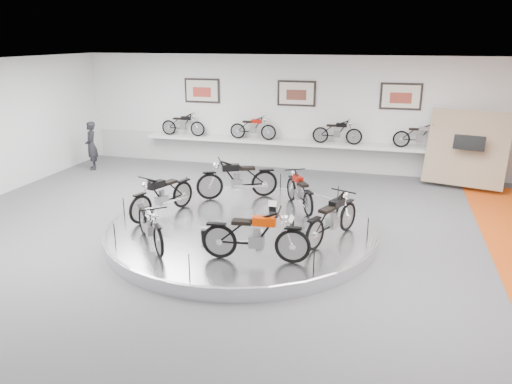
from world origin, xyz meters
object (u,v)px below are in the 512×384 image
(shelf, at_px, (294,143))
(bike_c, at_px, (162,195))
(bike_a, at_px, (300,190))
(display_platform, at_px, (242,230))
(bike_d, at_px, (150,224))
(bike_f, at_px, (332,218))
(visitor, at_px, (91,146))
(bike_e, at_px, (256,235))
(bike_b, at_px, (237,178))

(shelf, xyz_separation_m, bike_c, (-2.09, -6.28, -0.17))
(bike_a, bearing_deg, display_platform, 114.28)
(bike_a, distance_m, bike_d, 4.17)
(display_platform, distance_m, bike_f, 2.32)
(bike_c, bearing_deg, display_platform, 106.71)
(display_platform, bearing_deg, bike_d, -131.90)
(bike_d, distance_m, visitor, 8.42)
(bike_a, xyz_separation_m, bike_d, (-2.62, -3.24, 0.01))
(bike_a, bearing_deg, bike_f, 179.15)
(shelf, relative_size, bike_e, 5.94)
(bike_d, distance_m, bike_f, 3.93)
(shelf, distance_m, visitor, 7.23)
(shelf, relative_size, bike_c, 6.05)
(bike_d, relative_size, bike_e, 0.89)
(shelf, distance_m, bike_b, 4.52)
(bike_c, distance_m, bike_f, 4.31)
(bike_c, height_order, bike_f, bike_c)
(shelf, relative_size, bike_f, 6.21)
(bike_b, xyz_separation_m, bike_f, (2.89, -2.32, -0.04))
(shelf, bearing_deg, bike_d, -100.60)
(bike_d, bearing_deg, visitor, 179.73)
(display_platform, distance_m, bike_c, 2.20)
(shelf, height_order, bike_b, bike_b)
(bike_a, bearing_deg, bike_c, 83.94)
(display_platform, relative_size, bike_c, 3.52)
(bike_f, bearing_deg, bike_a, 52.62)
(display_platform, bearing_deg, shelf, 90.00)
(bike_b, height_order, bike_f, bike_b)
(bike_e, xyz_separation_m, bike_f, (1.33, 1.47, -0.02))
(bike_c, bearing_deg, shelf, -178.42)
(bike_a, distance_m, bike_f, 2.21)
(bike_c, height_order, bike_d, bike_c)
(bike_d, bearing_deg, bike_f, 68.36)
(bike_a, relative_size, bike_e, 0.88)
(bike_f, distance_m, visitor, 10.50)
(visitor, bearing_deg, bike_d, 6.05)
(bike_d, bearing_deg, bike_c, 156.57)
(bike_c, bearing_deg, bike_d, 37.68)
(bike_f, height_order, visitor, visitor)
(bike_c, relative_size, visitor, 1.05)
(bike_c, height_order, visitor, visitor)
(bike_f, bearing_deg, bike_b, 74.62)
(shelf, relative_size, bike_d, 6.69)
(shelf, xyz_separation_m, bike_f, (2.19, -6.78, -0.18))
(display_platform, xyz_separation_m, visitor, (-7.02, 4.68, 0.71))
(bike_b, bearing_deg, bike_e, 86.03)
(display_platform, bearing_deg, visitor, 146.32)
(bike_b, height_order, bike_d, bike_b)
(display_platform, height_order, bike_e, bike_e)
(bike_f, bearing_deg, display_platform, 103.56)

